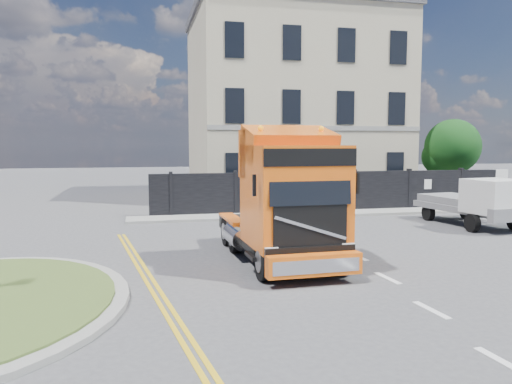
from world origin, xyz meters
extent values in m
plane|color=#424244|center=(0.00, 0.00, 0.00)|extent=(120.00, 120.00, 0.00)
cube|color=black|center=(6.00, 9.00, 1.00)|extent=(18.00, 0.25, 2.00)
cube|color=silver|center=(14.50, 9.00, 1.00)|extent=(2.60, 0.12, 2.00)
cube|color=#B6AE90|center=(6.00, 16.50, 5.50)|extent=(12.00, 10.00, 11.00)
cube|color=#47474C|center=(6.00, 16.50, 11.25)|extent=(12.30, 10.30, 0.50)
cube|color=#B6AE90|center=(3.00, 16.50, 12.00)|extent=(0.80, 0.80, 1.60)
cube|color=#B6AE90|center=(9.00, 16.50, 12.00)|extent=(0.80, 0.80, 1.60)
cylinder|color=#382619|center=(14.50, 12.00, 1.20)|extent=(0.24, 0.24, 2.40)
sphere|color=black|center=(14.50, 12.00, 3.20)|extent=(3.20, 3.20, 3.20)
sphere|color=black|center=(14.00, 12.40, 2.60)|extent=(2.20, 2.20, 2.20)
cube|color=gray|center=(6.00, 8.10, 0.06)|extent=(20.00, 1.60, 0.12)
cube|color=black|center=(0.53, 0.08, 0.70)|extent=(2.48, 5.95, 0.42)
cube|color=#EA5D10|center=(0.59, -1.55, 2.01)|extent=(2.41, 2.50, 2.62)
cube|color=#EA5D10|center=(0.56, -0.57, 3.08)|extent=(2.36, 0.92, 1.31)
cube|color=black|center=(0.63, -2.75, 2.38)|extent=(2.06, 0.12, 0.98)
cube|color=#EA5D10|center=(0.64, -3.04, 0.51)|extent=(2.34, 0.40, 0.51)
cylinder|color=black|center=(-0.40, -2.33, 0.49)|extent=(0.33, 0.98, 0.97)
cylinder|color=gray|center=(-0.40, -2.33, 0.49)|extent=(0.36, 0.54, 0.53)
cylinder|color=black|center=(1.62, -2.27, 0.49)|extent=(0.33, 0.98, 0.97)
cylinder|color=gray|center=(1.62, -2.27, 0.49)|extent=(0.36, 0.54, 0.53)
cylinder|color=black|center=(-0.50, 0.98, 0.49)|extent=(0.33, 0.98, 0.97)
cylinder|color=gray|center=(-0.50, 0.98, 0.49)|extent=(0.36, 0.54, 0.53)
cylinder|color=black|center=(1.51, 1.05, 0.49)|extent=(0.33, 0.98, 0.97)
cylinder|color=gray|center=(1.51, 1.05, 0.49)|extent=(0.36, 0.54, 0.53)
cylinder|color=black|center=(-0.54, 2.10, 0.49)|extent=(0.33, 0.98, 0.97)
cylinder|color=gray|center=(-0.54, 2.10, 0.49)|extent=(0.36, 0.54, 0.53)
cylinder|color=black|center=(1.48, 2.17, 0.49)|extent=(0.33, 0.98, 0.97)
cylinder|color=gray|center=(1.48, 2.17, 0.49)|extent=(0.36, 0.54, 0.53)
cube|color=slate|center=(9.91, 4.00, 0.70)|extent=(2.50, 5.01, 0.25)
cube|color=silver|center=(9.91, 2.50, 1.35)|extent=(2.11, 2.03, 1.30)
cylinder|color=black|center=(8.96, 2.50, 0.35)|extent=(0.25, 0.70, 0.70)
cylinder|color=black|center=(8.96, 5.50, 0.35)|extent=(0.25, 0.70, 0.70)
cylinder|color=black|center=(10.86, 5.50, 0.35)|extent=(0.25, 0.70, 0.70)
camera|label=1|loc=(-3.28, -13.96, 3.35)|focal=35.00mm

